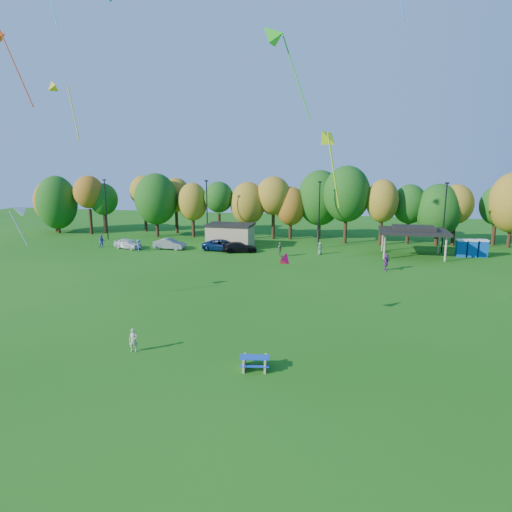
% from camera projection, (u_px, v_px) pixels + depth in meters
% --- Properties ---
extents(ground, '(160.00, 160.00, 0.00)m').
position_uv_depth(ground, '(217.00, 378.00, 25.06)').
color(ground, '#19600F').
rests_on(ground, ground).
extents(tree_line, '(93.57, 10.55, 11.15)m').
position_uv_depth(tree_line, '(302.00, 201.00, 67.57)').
color(tree_line, black).
rests_on(tree_line, ground).
extents(lamp_posts, '(64.50, 0.25, 9.09)m').
position_uv_depth(lamp_posts, '(319.00, 212.00, 61.85)').
color(lamp_posts, black).
rests_on(lamp_posts, ground).
extents(utility_building, '(6.30, 4.30, 3.25)m').
position_uv_depth(utility_building, '(230.00, 235.00, 63.18)').
color(utility_building, tan).
rests_on(utility_building, ground).
extents(pavilion, '(8.20, 6.20, 3.77)m').
position_uv_depth(pavilion, '(413.00, 231.00, 56.75)').
color(pavilion, tan).
rests_on(pavilion, ground).
extents(porta_potties, '(3.75, 1.55, 2.18)m').
position_uv_depth(porta_potties, '(472.00, 248.00, 56.80)').
color(porta_potties, '#0C45A3').
rests_on(porta_potties, ground).
extents(picnic_table, '(1.87, 1.64, 0.73)m').
position_uv_depth(picnic_table, '(255.00, 362.00, 26.08)').
color(picnic_table, tan).
rests_on(picnic_table, ground).
extents(kite_flyer, '(0.60, 0.45, 1.50)m').
position_uv_depth(kite_flyer, '(133.00, 340.00, 28.36)').
color(kite_flyer, '#C3B392').
rests_on(kite_flyer, ground).
extents(car_a, '(4.43, 2.78, 1.41)m').
position_uv_depth(car_a, '(128.00, 244.00, 62.13)').
color(car_a, silver).
rests_on(car_a, ground).
extents(car_b, '(4.42, 1.73, 1.43)m').
position_uv_depth(car_b, '(170.00, 244.00, 61.78)').
color(car_b, gray).
rests_on(car_b, ground).
extents(car_c, '(5.58, 3.07, 1.48)m').
position_uv_depth(car_c, '(222.00, 245.00, 60.74)').
color(car_c, navy).
rests_on(car_c, ground).
extents(car_d, '(4.92, 3.08, 1.33)m').
position_uv_depth(car_d, '(239.00, 247.00, 59.74)').
color(car_d, black).
rests_on(car_d, ground).
extents(far_person_0, '(0.87, 1.80, 1.86)m').
position_uv_depth(far_person_0, '(386.00, 262.00, 49.75)').
color(far_person_0, '#813784').
rests_on(far_person_0, ground).
extents(far_person_1, '(0.59, 1.14, 1.86)m').
position_uv_depth(far_person_1, '(280.00, 249.00, 56.79)').
color(far_person_1, '#728652').
rests_on(far_person_1, ground).
extents(far_person_2, '(0.83, 0.93, 1.60)m').
position_uv_depth(far_person_2, '(320.00, 248.00, 58.26)').
color(far_person_2, '#658B5F').
rests_on(far_person_2, ground).
extents(far_person_4, '(1.05, 1.19, 1.59)m').
position_uv_depth(far_person_4, '(139.00, 245.00, 60.27)').
color(far_person_4, '#515EB3').
rests_on(far_person_4, ground).
extents(far_person_5, '(1.06, 1.00, 1.73)m').
position_uv_depth(far_person_5, '(102.00, 241.00, 63.02)').
color(far_person_5, '#584DA9').
rests_on(far_person_5, ground).
extents(kite_2, '(2.81, 2.25, 5.28)m').
position_uv_depth(kite_2, '(54.00, 86.00, 39.38)').
color(kite_2, gold).
extents(kite_3, '(1.28, 1.47, 1.22)m').
position_uv_depth(kite_3, '(285.00, 257.00, 32.30)').
color(kite_3, '#E30C3F').
extents(kite_7, '(4.52, 1.94, 7.55)m').
position_uv_depth(kite_7, '(270.00, 35.00, 35.33)').
color(kite_7, green).
extents(kite_8, '(2.01, 3.15, 5.42)m').
position_uv_depth(kite_8, '(326.00, 137.00, 29.62)').
color(kite_8, '#E2FF1A').
extents(kite_10, '(1.71, 2.04, 3.45)m').
position_uv_depth(kite_10, '(18.00, 211.00, 35.78)').
color(kite_10, '#BEBEBE').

